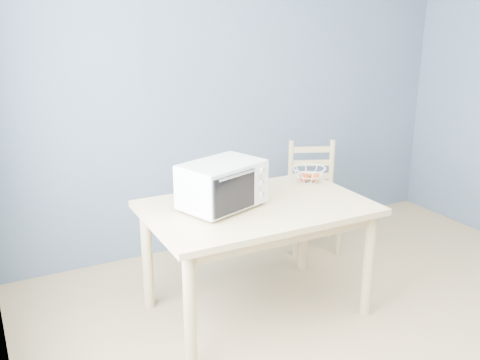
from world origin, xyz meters
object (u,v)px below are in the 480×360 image
dining_table (257,220)px  dining_chair (313,196)px  toaster_oven (220,185)px  fruit_basket (309,175)px

dining_table → dining_chair: size_ratio=1.59×
dining_chair → toaster_oven: bearing=-126.5°
toaster_oven → fruit_basket: toaster_oven is taller
dining_table → dining_chair: dining_chair is taller
dining_table → toaster_oven: bearing=169.3°
dining_chair → fruit_basket: bearing=-105.6°
toaster_oven → fruit_basket: size_ratio=1.89×
dining_table → toaster_oven: 0.35m
toaster_oven → dining_chair: toaster_oven is taller
toaster_oven → fruit_basket: (0.79, 0.20, -0.10)m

